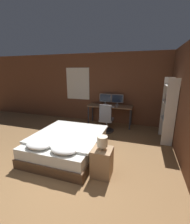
# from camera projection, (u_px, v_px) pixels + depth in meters

# --- Properties ---
(ground_plane) EXTENTS (20.00, 20.00, 0.00)m
(ground_plane) POSITION_uv_depth(u_px,v_px,m) (53.00, 199.00, 2.44)
(ground_plane) COLOR brown
(wall_back) EXTENTS (12.00, 0.08, 2.70)m
(wall_back) POSITION_uv_depth(u_px,v_px,m) (110.00, 89.00, 5.85)
(wall_back) COLOR brown
(wall_back) RESTS_ON ground_plane
(bed) EXTENTS (1.63, 1.92, 0.58)m
(bed) POSITION_uv_depth(u_px,v_px,m) (67.00, 144.00, 3.76)
(bed) COLOR brown
(bed) RESTS_ON ground_plane
(nightstand) EXTENTS (0.39, 0.39, 0.57)m
(nightstand) POSITION_uv_depth(u_px,v_px,m) (102.00, 162.00, 2.95)
(nightstand) COLOR #997551
(nightstand) RESTS_ON ground_plane
(bedside_lamp) EXTENTS (0.20, 0.20, 0.26)m
(bedside_lamp) POSITION_uv_depth(u_px,v_px,m) (102.00, 141.00, 2.84)
(bedside_lamp) COLOR gray
(bedside_lamp) RESTS_ON nightstand
(desk) EXTENTS (1.66, 0.59, 0.77)m
(desk) POSITION_uv_depth(u_px,v_px,m) (110.00, 108.00, 5.65)
(desk) COLOR #846042
(desk) RESTS_ON ground_plane
(monitor_left) EXTENTS (0.45, 0.16, 0.41)m
(monitor_left) POSITION_uv_depth(u_px,v_px,m) (105.00, 98.00, 5.82)
(monitor_left) COLOR #B7B7BC
(monitor_left) RESTS_ON desk
(monitor_right) EXTENTS (0.45, 0.16, 0.41)m
(monitor_right) POSITION_uv_depth(u_px,v_px,m) (117.00, 99.00, 5.67)
(monitor_right) COLOR #B7B7BC
(monitor_right) RESTS_ON desk
(keyboard) EXTENTS (0.41, 0.13, 0.02)m
(keyboard) POSITION_uv_depth(u_px,v_px,m) (109.00, 107.00, 5.45)
(keyboard) COLOR #B7B7BC
(keyboard) RESTS_ON desk
(computer_mouse) EXTENTS (0.07, 0.05, 0.04)m
(computer_mouse) POSITION_uv_depth(u_px,v_px,m) (117.00, 107.00, 5.36)
(computer_mouse) COLOR #B7B7BC
(computer_mouse) RESTS_ON desk
(office_chair) EXTENTS (0.52, 0.52, 0.97)m
(office_chair) POSITION_uv_depth(u_px,v_px,m) (106.00, 121.00, 5.09)
(office_chair) COLOR black
(office_chair) RESTS_ON ground_plane
(bookshelf) EXTENTS (0.29, 0.78, 1.86)m
(bookshelf) POSITION_uv_depth(u_px,v_px,m) (169.00, 108.00, 4.22)
(bookshelf) COLOR beige
(bookshelf) RESTS_ON ground_plane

